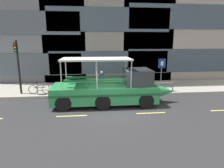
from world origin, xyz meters
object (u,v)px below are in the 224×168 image
at_px(duck_tour_boat, 112,89).
at_px(pedestrian_mid_left, 102,78).
at_px(pedestrian_near_bow, 137,77).
at_px(traffic_light_pole, 18,62).
at_px(leaned_bicycle, 40,89).
at_px(parking_sign, 162,69).

relative_size(duck_tour_boat, pedestrian_mid_left, 5.44).
relative_size(duck_tour_boat, pedestrian_near_bow, 5.09).
relative_size(traffic_light_pole, pedestrian_near_bow, 2.44).
height_order(leaned_bicycle, duck_tour_boat, duck_tour_boat).
height_order(parking_sign, leaned_bicycle, parking_sign).
relative_size(parking_sign, leaned_bicycle, 1.56).
relative_size(pedestrian_near_bow, pedestrian_mid_left, 1.07).
xyz_separation_m(traffic_light_pole, duck_tour_boat, (7.07, -2.74, -1.68)).
distance_m(traffic_light_pole, pedestrian_near_bow, 9.78).
bearing_deg(parking_sign, leaned_bicycle, 179.82).
relative_size(traffic_light_pole, parking_sign, 1.56).
distance_m(leaned_bicycle, pedestrian_near_bow, 8.20).
xyz_separation_m(parking_sign, leaned_bicycle, (-10.01, 0.03, -1.47)).
height_order(leaned_bicycle, pedestrian_mid_left, pedestrian_mid_left).
distance_m(traffic_light_pole, pedestrian_mid_left, 6.80).
distance_m(leaned_bicycle, pedestrian_mid_left, 5.19).
relative_size(parking_sign, duck_tour_boat, 0.31).
height_order(parking_sign, duck_tour_boat, duck_tour_boat).
bearing_deg(duck_tour_boat, leaned_bicycle, 155.17).
height_order(pedestrian_near_bow, pedestrian_mid_left, pedestrian_near_bow).
xyz_separation_m(traffic_light_pole, parking_sign, (11.52, -0.19, -0.71)).
bearing_deg(leaned_bicycle, pedestrian_near_bow, 5.27).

